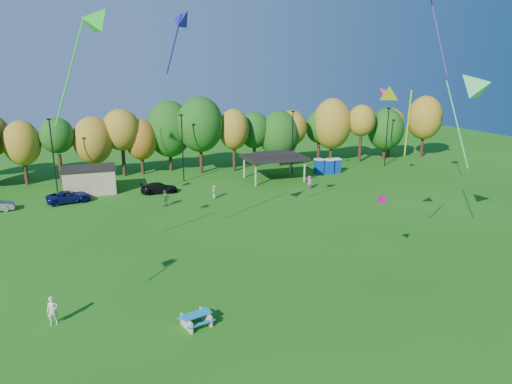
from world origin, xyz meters
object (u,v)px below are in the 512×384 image
object	(u,v)px
car_c	(69,197)
porta_potties	(328,166)
car_d	(159,188)
picnic_table	(196,319)
kite_flyer	(53,311)

from	to	relation	value
car_c	porta_potties	bearing A→B (deg)	-94.46
porta_potties	car_d	bearing A→B (deg)	-172.86
porta_potties	car_d	size ratio (longest dim) A/B	0.84
porta_potties	picnic_table	xyz separation A→B (m)	(-26.72, -34.37, -0.64)
car_c	car_d	size ratio (longest dim) A/B	1.09
picnic_table	car_c	xyz separation A→B (m)	(-8.54, 30.47, 0.23)
car_c	picnic_table	bearing A→B (deg)	-175.12
porta_potties	car_d	distance (m)	25.11
picnic_table	car_d	xyz separation A→B (m)	(1.80, 31.25, 0.20)
kite_flyer	picnic_table	bearing A→B (deg)	-21.99
porta_potties	kite_flyer	distance (m)	46.91
car_c	car_d	distance (m)	10.37
picnic_table	car_d	bearing A→B (deg)	70.72
car_c	kite_flyer	bearing A→B (deg)	170.11
picnic_table	car_c	bearing A→B (deg)	89.68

